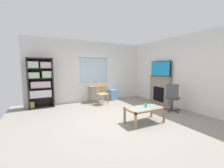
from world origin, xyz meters
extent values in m
cube|color=gray|center=(0.00, 0.00, -0.01)|extent=(6.39, 6.16, 0.02)
cube|color=silver|center=(0.00, 2.58, 0.41)|extent=(5.39, 0.12, 0.83)
cube|color=silver|center=(0.00, 2.58, 2.42)|extent=(5.39, 0.12, 0.69)
cube|color=silver|center=(-1.59, 2.58, 1.45)|extent=(2.21, 0.12, 1.25)
cube|color=silver|center=(1.79, 2.58, 1.45)|extent=(1.80, 0.12, 1.25)
cube|color=silver|center=(0.20, 2.59, 1.45)|extent=(1.38, 0.02, 1.25)
cube|color=white|center=(0.20, 2.52, 0.84)|extent=(1.44, 0.06, 0.03)
cube|color=white|center=(0.20, 2.52, 2.06)|extent=(1.44, 0.06, 0.03)
cube|color=white|center=(-0.49, 2.52, 1.45)|extent=(0.03, 0.06, 1.25)
cube|color=white|center=(0.89, 2.52, 1.45)|extent=(0.03, 0.06, 1.25)
cube|color=silver|center=(2.76, 0.00, 1.38)|extent=(0.12, 5.36, 2.77)
cube|color=black|center=(-2.47, 2.33, 0.97)|extent=(0.05, 0.38, 1.93)
cube|color=black|center=(-1.62, 2.33, 0.97)|extent=(0.05, 0.38, 1.93)
cube|color=black|center=(-2.05, 2.33, 1.91)|extent=(0.90, 0.38, 0.05)
cube|color=black|center=(-2.05, 2.33, 0.03)|extent=(0.90, 0.38, 0.05)
cube|color=black|center=(-2.05, 2.51, 0.97)|extent=(0.90, 0.02, 1.93)
cube|color=black|center=(-2.05, 2.33, 0.40)|extent=(0.85, 0.36, 0.02)
cube|color=black|center=(-2.05, 2.33, 0.78)|extent=(0.85, 0.36, 0.02)
cube|color=black|center=(-2.05, 2.33, 1.15)|extent=(0.85, 0.36, 0.02)
cube|color=black|center=(-2.05, 2.33, 1.53)|extent=(0.85, 0.36, 0.02)
cube|color=silver|center=(-2.07, 2.32, 0.55)|extent=(0.75, 0.31, 0.28)
cube|color=beige|center=(-2.05, 2.32, 0.91)|extent=(0.68, 0.27, 0.24)
cube|color=#B7D6B2|center=(-2.28, 2.32, 1.27)|extent=(0.39, 0.30, 0.22)
cube|color=#B7D6B2|center=(-1.83, 2.32, 1.30)|extent=(0.33, 0.28, 0.26)
cube|color=#B7D6B2|center=(-2.27, 2.32, 1.66)|extent=(0.35, 0.31, 0.25)
cube|color=beige|center=(-1.84, 2.32, 1.66)|extent=(0.38, 0.28, 0.23)
cube|color=yellow|center=(-2.42, 2.31, 0.17)|extent=(0.03, 0.29, 0.23)
cube|color=green|center=(-2.39, 2.31, 0.18)|extent=(0.03, 0.26, 0.25)
cube|color=yellow|center=(-2.35, 2.31, 0.16)|extent=(0.03, 0.28, 0.22)
cube|color=purple|center=(-2.31, 2.31, 0.18)|extent=(0.02, 0.21, 0.27)
cube|color=#A37547|center=(0.28, 2.23, 0.72)|extent=(0.82, 0.43, 0.03)
cylinder|color=#A37547|center=(-0.08, 2.06, 0.35)|extent=(0.04, 0.04, 0.71)
cylinder|color=#A37547|center=(0.64, 2.06, 0.35)|extent=(0.04, 0.04, 0.71)
cylinder|color=#A37547|center=(-0.08, 2.40, 0.35)|extent=(0.04, 0.04, 0.71)
cylinder|color=#A37547|center=(0.64, 2.40, 0.35)|extent=(0.04, 0.04, 0.71)
cube|color=tan|center=(0.27, 1.68, 0.45)|extent=(0.51, 0.50, 0.04)
cylinder|color=tan|center=(0.15, 1.48, 0.22)|extent=(0.04, 0.04, 0.43)
cylinder|color=tan|center=(0.48, 1.57, 0.22)|extent=(0.04, 0.04, 0.43)
cylinder|color=tan|center=(0.07, 1.79, 0.22)|extent=(0.04, 0.04, 0.43)
cylinder|color=tan|center=(0.39, 1.88, 0.22)|extent=(0.04, 0.04, 0.43)
cylinder|color=tan|center=(0.07, 1.79, 0.68)|extent=(0.04, 0.04, 0.45)
cylinder|color=tan|center=(0.39, 1.88, 0.68)|extent=(0.04, 0.04, 0.45)
cube|color=tan|center=(0.23, 1.83, 0.87)|extent=(0.36, 0.14, 0.06)
cylinder|color=tan|center=(0.13, 1.80, 0.65)|extent=(0.02, 0.02, 0.35)
cylinder|color=tan|center=(0.23, 1.83, 0.65)|extent=(0.02, 0.02, 0.35)
cylinder|color=tan|center=(0.33, 1.86, 0.65)|extent=(0.02, 0.02, 0.35)
cube|color=#72ADDB|center=(1.08, 2.28, 0.25)|extent=(0.35, 0.40, 0.49)
cube|color=gray|center=(2.61, 0.70, 0.57)|extent=(0.18, 1.07, 1.14)
cube|color=black|center=(2.51, 0.70, 0.41)|extent=(0.03, 0.59, 0.63)
cube|color=gray|center=(2.59, 0.70, 1.16)|extent=(0.26, 1.17, 0.04)
cube|color=black|center=(2.59, 0.70, 1.51)|extent=(0.05, 1.05, 0.66)
cube|color=#198CCC|center=(2.56, 0.70, 1.51)|extent=(0.01, 1.00, 0.61)
cylinder|color=#4C4C51|center=(2.15, -0.33, 0.48)|extent=(0.48, 0.48, 0.09)
cube|color=#4C4C51|center=(1.97, -0.46, 0.76)|extent=(0.30, 0.37, 0.48)
cylinder|color=#38383D|center=(2.15, -0.33, 0.24)|extent=(0.06, 0.06, 0.42)
cube|color=#38383D|center=(2.07, -0.22, 0.03)|extent=(0.19, 0.25, 0.03)
cylinder|color=#38383D|center=(1.98, -0.10, 0.03)|extent=(0.05, 0.05, 0.05)
cube|color=#38383D|center=(2.01, -0.37, 0.03)|extent=(0.28, 0.12, 0.03)
cylinder|color=#38383D|center=(1.88, -0.41, 0.03)|extent=(0.05, 0.05, 0.05)
cube|color=#38383D|center=(2.14, -0.47, 0.03)|extent=(0.04, 0.28, 0.03)
cylinder|color=#38383D|center=(2.14, -0.61, 0.03)|extent=(0.05, 0.05, 0.05)
cube|color=#38383D|center=(2.28, -0.38, 0.03)|extent=(0.28, 0.12, 0.03)
cylinder|color=#38383D|center=(2.41, -0.42, 0.03)|extent=(0.05, 0.05, 0.05)
cube|color=#38383D|center=(2.23, -0.22, 0.03)|extent=(0.20, 0.25, 0.03)
cylinder|color=#38383D|center=(2.31, -0.11, 0.03)|extent=(0.05, 0.05, 0.05)
cube|color=#8C9E99|center=(0.52, -0.75, 0.43)|extent=(0.95, 0.46, 0.02)
cube|color=#A37547|center=(0.52, -1.00, 0.41)|extent=(1.05, 0.05, 0.05)
cube|color=#A37547|center=(0.52, -0.49, 0.41)|extent=(1.05, 0.05, 0.05)
cube|color=#A37547|center=(0.02, -0.75, 0.41)|extent=(0.05, 0.56, 0.05)
cube|color=#A37547|center=(1.02, -0.75, 0.41)|extent=(0.05, 0.56, 0.05)
cube|color=#A37547|center=(0.02, -1.00, 0.19)|extent=(0.05, 0.05, 0.39)
cube|color=#A37547|center=(1.02, -1.00, 0.19)|extent=(0.05, 0.05, 0.39)
cube|color=#A37547|center=(0.02, -0.49, 0.19)|extent=(0.05, 0.05, 0.39)
cube|color=#A37547|center=(1.02, -0.49, 0.19)|extent=(0.05, 0.05, 0.39)
cylinder|color=#33B770|center=(0.60, -0.70, 0.48)|extent=(0.07, 0.07, 0.09)
camera|label=1|loc=(-2.08, -3.80, 1.55)|focal=22.70mm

